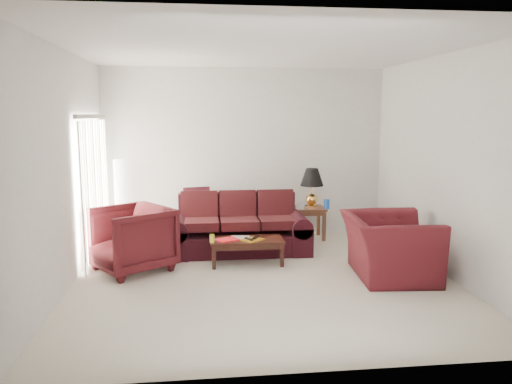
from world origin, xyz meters
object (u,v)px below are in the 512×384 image
Objects in this scene: end_table at (310,223)px; armchair_right at (389,247)px; sofa at (239,224)px; coffee_table at (247,251)px; floor_lamp at (121,202)px; armchair_left at (131,239)px.

armchair_right reaches higher than end_table.
armchair_right is at bearing -34.10° from sofa.
end_table is 2.29m from armchair_right.
armchair_right is 1.20× the size of coffee_table.
floor_lamp is 4.45m from armchair_right.
armchair_left is (-1.59, -0.78, 0.00)m from sofa.
floor_lamp is at bearing -179.65° from end_table.
armchair_right is (3.86, -2.18, -0.31)m from floor_lamp.
end_table is at bearing 82.73° from armchair_left.
coffee_table is (1.65, 0.15, -0.27)m from armchair_left.
armchair_left is 3.57m from armchair_right.
armchair_left reaches higher than coffee_table.
sofa is 1.74× the size of armchair_right.
end_table is 3.29m from floor_lamp.
sofa is at bearing -149.82° from end_table.
coffee_table is at bearing -132.14° from end_table.
armchair_right is at bearing -29.49° from floor_lamp.
floor_lamp is at bearing 64.92° from armchair_right.
floor_lamp is (-3.26, -0.02, 0.45)m from end_table.
sofa is 2.09m from floor_lamp.
coffee_table is at bearing 60.07° from armchair_left.
end_table is at bearing 32.68° from sofa.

